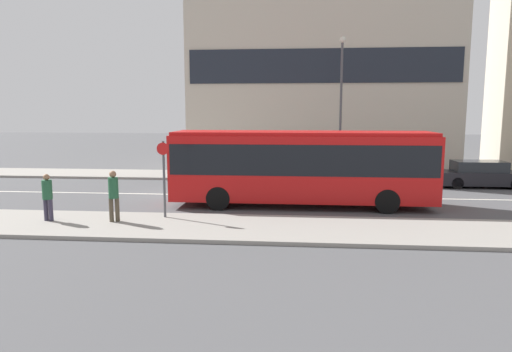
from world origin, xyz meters
name	(u,v)px	position (x,y,z in m)	size (l,w,h in m)	color
ground_plane	(186,195)	(0.00, 0.00, 0.00)	(120.00, 120.00, 0.00)	#4F4F51
sidewalk_near	(142,226)	(0.00, -6.25, 0.07)	(44.00, 3.50, 0.13)	gray
sidewalk_far	(211,175)	(0.00, 6.25, 0.07)	(44.00, 3.50, 0.13)	gray
lane_centerline	(186,194)	(0.00, 0.00, 0.00)	(41.80, 0.16, 0.01)	silver
city_bus	(301,163)	(5.46, -2.12, 1.80)	(10.77, 2.56, 3.12)	red
parked_car_0	(480,175)	(14.87, 3.60, 0.65)	(4.63, 1.70, 1.38)	black
pedestrian_near_stop	(47,194)	(-3.40, -6.12, 1.07)	(0.35, 0.34, 1.66)	#383347
pedestrian_down_pavement	(114,193)	(-1.05, -6.01, 1.15)	(0.34, 0.34, 1.79)	#4C4233
bus_stop_sign	(164,173)	(0.52, -5.20, 1.75)	(0.44, 0.12, 2.77)	#4C4C51
street_lamp	(341,94)	(7.73, 5.70, 4.91)	(0.36, 0.36, 7.98)	#4C4C51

